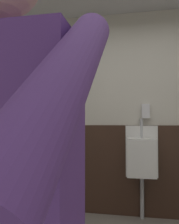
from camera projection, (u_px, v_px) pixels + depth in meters
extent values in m
cube|color=beige|center=(131.00, 113.00, 3.27)|extent=(3.91, 0.12, 2.64)
cube|color=#382319|center=(131.00, 170.00, 3.16)|extent=(3.31, 0.03, 1.15)
cube|color=white|center=(142.00, 151.00, 3.13)|extent=(0.40, 0.05, 0.65)
cube|color=white|center=(142.00, 157.00, 2.96)|extent=(0.34, 0.30, 0.45)
cylinder|color=#B7BABF|center=(141.00, 128.00, 3.13)|extent=(0.04, 0.04, 0.24)
cylinder|color=#B7BABF|center=(142.00, 196.00, 3.07)|extent=(0.05, 0.05, 0.55)
cylinder|color=#60388C|center=(66.00, 76.00, 0.41)|extent=(0.09, 0.50, 0.39)
cube|color=silver|center=(146.00, 111.00, 3.13)|extent=(0.10, 0.07, 0.18)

